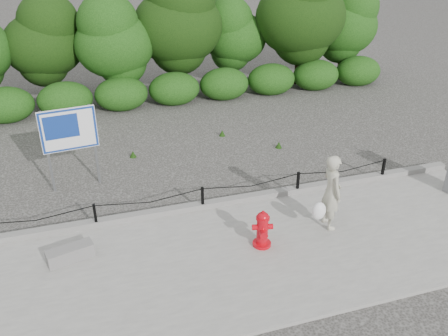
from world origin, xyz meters
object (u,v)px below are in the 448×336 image
at_px(fire_hydrant, 262,229).
at_px(concrete_block, 70,254).
at_px(advertising_sign, 69,133).
at_px(pedestrian, 331,193).

height_order(fire_hydrant, concrete_block, fire_hydrant).
height_order(fire_hydrant, advertising_sign, advertising_sign).
bearing_deg(pedestrian, fire_hydrant, 99.66).
distance_m(fire_hydrant, pedestrian, 1.76).
xyz_separation_m(concrete_block, advertising_sign, (0.24, 3.18, 1.33)).
xyz_separation_m(fire_hydrant, advertising_sign, (-3.68, 3.91, 1.07)).
xyz_separation_m(fire_hydrant, concrete_block, (-3.92, 0.73, -0.26)).
bearing_deg(concrete_block, fire_hydrant, -10.52).
bearing_deg(fire_hydrant, pedestrian, 20.94).
height_order(pedestrian, advertising_sign, advertising_sign).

